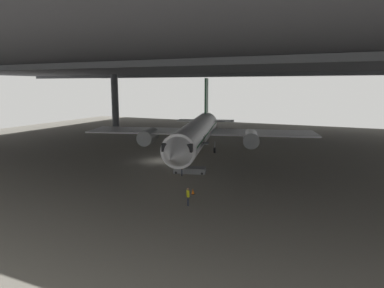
% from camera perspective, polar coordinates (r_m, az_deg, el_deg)
% --- Properties ---
extents(ground_plane, '(110.00, 110.00, 0.00)m').
position_cam_1_polar(ground_plane, '(49.58, -5.43, -2.80)').
color(ground_plane, gray).
extents(hangar_structure, '(121.00, 99.00, 14.61)m').
position_cam_1_polar(hangar_structure, '(60.80, 0.92, 12.82)').
color(hangar_structure, '#4C4F54').
rests_on(hangar_structure, ground_plane).
extents(airplane_main, '(37.81, 38.32, 12.09)m').
position_cam_1_polar(airplane_main, '(52.48, 0.81, 1.90)').
color(airplane_main, white).
rests_on(airplane_main, ground_plane).
extents(boarding_stairs, '(4.55, 2.53, 4.79)m').
position_cam_1_polar(boarding_stairs, '(42.44, -0.29, -3.88)').
color(boarding_stairs, slate).
rests_on(boarding_stairs, ground_plane).
extents(crew_worker_near_nose, '(0.39, 0.46, 1.69)m').
position_cam_1_polar(crew_worker_near_nose, '(31.06, -0.68, -8.62)').
color(crew_worker_near_nose, '#232838').
rests_on(crew_worker_near_nose, ground_plane).
extents(crew_worker_by_stairs, '(0.36, 0.50, 1.72)m').
position_cam_1_polar(crew_worker_by_stairs, '(41.11, -1.72, -3.98)').
color(crew_worker_by_stairs, '#232838').
rests_on(crew_worker_by_stairs, ground_plane).
extents(traffic_cone_orange, '(0.36, 0.36, 0.60)m').
position_cam_1_polar(traffic_cone_orange, '(34.41, 0.15, -7.94)').
color(traffic_cone_orange, black).
rests_on(traffic_cone_orange, ground_plane).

